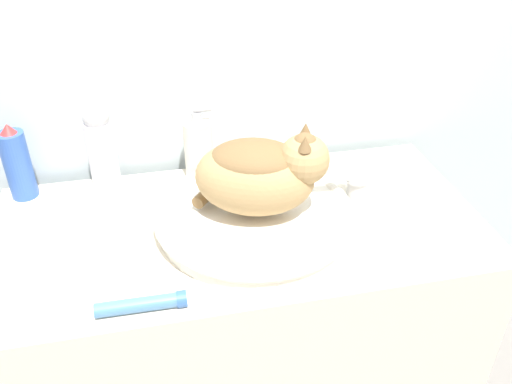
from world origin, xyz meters
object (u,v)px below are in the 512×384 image
(cat, at_px, (261,172))
(cream_tube, at_px, (143,304))
(lotion_bottle_white, at_px, (101,147))
(soap_pump_bottle, at_px, (199,149))
(spray_bottle_trigger, at_px, (17,164))
(faucet, at_px, (353,177))

(cat, relative_size, cream_tube, 1.81)
(cat, distance_m, lotion_bottle_white, 0.40)
(soap_pump_bottle, relative_size, spray_bottle_trigger, 1.00)
(cat, height_order, faucet, cat)
(faucet, bearing_deg, cat, 1.15)
(cat, bearing_deg, spray_bottle_trigger, 172.96)
(soap_pump_bottle, bearing_deg, cat, -66.68)
(cream_tube, bearing_deg, spray_bottle_trigger, 120.45)
(lotion_bottle_white, bearing_deg, cream_tube, -81.27)
(cat, bearing_deg, faucet, 28.07)
(cat, relative_size, spray_bottle_trigger, 1.59)
(spray_bottle_trigger, bearing_deg, faucet, -14.64)
(lotion_bottle_white, relative_size, spray_bottle_trigger, 1.15)
(cat, distance_m, faucet, 0.23)
(soap_pump_bottle, bearing_deg, cream_tube, -110.04)
(soap_pump_bottle, relative_size, cream_tube, 1.14)
(lotion_bottle_white, xyz_separation_m, cream_tube, (0.07, -0.43, -0.09))
(lotion_bottle_white, height_order, cream_tube, lotion_bottle_white)
(spray_bottle_trigger, bearing_deg, cream_tube, -59.55)
(soap_pump_bottle, xyz_separation_m, cream_tube, (-0.16, -0.43, -0.06))
(lotion_bottle_white, distance_m, cream_tube, 0.45)
(faucet, height_order, cream_tube, faucet)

